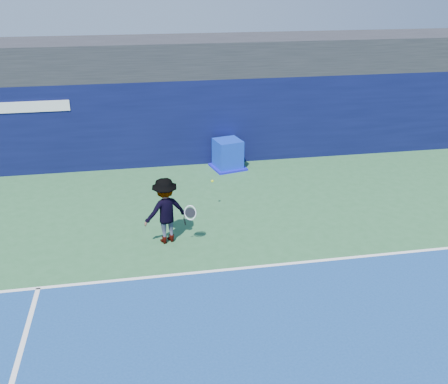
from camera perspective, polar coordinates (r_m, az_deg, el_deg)
The scene contains 7 objects.
ground at distance 9.58m, azimuth 8.71°, elevation -17.97°, with size 80.00×80.00×0.00m, color #2B6036.
baseline at distance 11.87m, azimuth 4.17°, elevation -8.48°, with size 24.00×0.10×0.01m, color white.
stadium_band at distance 18.58m, azimuth -2.04°, elevation 15.38°, with size 36.00×3.00×1.20m, color black.
back_wall_assembly at distance 18.05m, azimuth -1.49°, elevation 8.31°, with size 36.00×1.03×3.00m.
equipment_cart at distance 17.46m, azimuth 0.44°, elevation 4.22°, with size 1.29×1.29×1.03m.
tennis_player at distance 12.58m, azimuth -6.70°, elevation -2.13°, with size 1.38×0.97×1.73m.
tennis_ball at distance 14.23m, azimuth -1.34°, elevation 1.26°, with size 0.08×0.08×0.08m.
Camera 1 is at (-2.59, -6.69, 6.36)m, focal length 40.00 mm.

